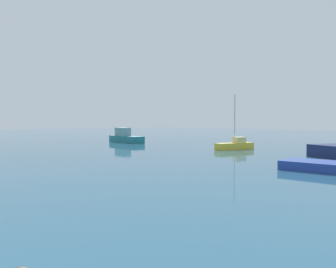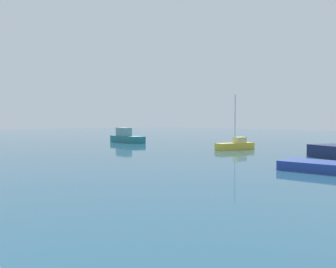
% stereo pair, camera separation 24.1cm
% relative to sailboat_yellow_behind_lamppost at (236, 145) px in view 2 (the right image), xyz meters
% --- Properties ---
extents(water, '(160.00, 160.00, 0.00)m').
position_rel_sailboat_yellow_behind_lamppost_xyz_m(water, '(-14.76, 3.49, -0.45)').
color(water, '#285670').
rests_on(water, ground).
extents(sailboat_yellow_behind_lamppost, '(4.14, 1.90, 5.16)m').
position_rel_sailboat_yellow_behind_lamppost_xyz_m(sailboat_yellow_behind_lamppost, '(0.00, 0.00, 0.00)').
color(sailboat_yellow_behind_lamppost, gold).
rests_on(sailboat_yellow_behind_lamppost, water).
extents(motorboat_teal_inner_mooring, '(1.93, 5.74, 1.80)m').
position_rel_sailboat_yellow_behind_lamppost_xyz_m(motorboat_teal_inner_mooring, '(-0.83, 15.84, 0.17)').
color(motorboat_teal_inner_mooring, '#1E707A').
rests_on(motorboat_teal_inner_mooring, water).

